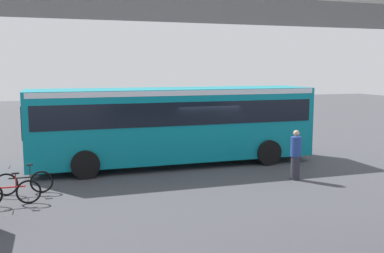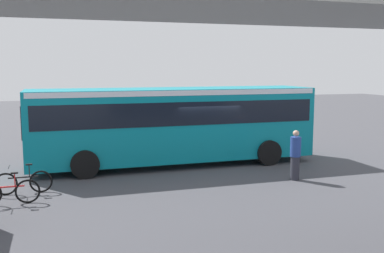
{
  "view_description": "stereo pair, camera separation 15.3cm",
  "coord_description": "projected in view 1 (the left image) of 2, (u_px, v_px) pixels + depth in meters",
  "views": [
    {
      "loc": [
        5.87,
        16.92,
        3.98
      ],
      "look_at": [
        0.4,
        0.05,
        1.6
      ],
      "focal_mm": 41.05,
      "sensor_mm": 36.0,
      "label": 1
    },
    {
      "loc": [
        5.72,
        16.97,
        3.98
      ],
      "look_at": [
        0.4,
        0.05,
        1.6
      ],
      "focal_mm": 41.05,
      "sensor_mm": 36.0,
      "label": 2
    }
  ],
  "objects": [
    {
      "name": "lane_dash_leftmost",
      "position": [
        286.0,
        143.0,
        23.32
      ],
      "size": [
        2.0,
        0.2,
        0.01
      ],
      "primitive_type": "cube",
      "color": "silver",
      "rests_on": "ground"
    },
    {
      "name": "lane_dash_right",
      "position": [
        50.0,
        157.0,
        19.66
      ],
      "size": [
        2.0,
        0.2,
        0.01
      ],
      "primitive_type": "cube",
      "color": "silver",
      "rests_on": "ground"
    },
    {
      "name": "lane_dash_left",
      "position": [
        216.0,
        147.0,
        22.1
      ],
      "size": [
        2.0,
        0.2,
        0.01
      ],
      "primitive_type": "cube",
      "color": "silver",
      "rests_on": "ground"
    },
    {
      "name": "city_bus",
      "position": [
        174.0,
        119.0,
        17.93
      ],
      "size": [
        11.54,
        2.85,
        3.15
      ],
      "color": "#0C8493",
      "rests_on": "ground"
    },
    {
      "name": "lane_dash_centre",
      "position": [
        138.0,
        152.0,
        20.88
      ],
      "size": [
        2.0,
        0.2,
        0.01
      ],
      "primitive_type": "cube",
      "color": "silver",
      "rests_on": "ground"
    },
    {
      "name": "bicycle_red",
      "position": [
        9.0,
        193.0,
        12.73
      ],
      "size": [
        1.77,
        0.44,
        0.96
      ],
      "color": "black",
      "rests_on": "ground"
    },
    {
      "name": "traffic_sign",
      "position": [
        62.0,
        114.0,
        20.06
      ],
      "size": [
        0.08,
        0.6,
        2.8
      ],
      "color": "slate",
      "rests_on": "ground"
    },
    {
      "name": "pedestrian",
      "position": [
        296.0,
        155.0,
        15.62
      ],
      "size": [
        0.38,
        0.38,
        1.79
      ],
      "color": "#2D2D38",
      "rests_on": "ground"
    },
    {
      "name": "ground",
      "position": [
        201.0,
        164.0,
        18.28
      ],
      "size": [
        80.0,
        80.0,
        0.0
      ],
      "primitive_type": "plane",
      "color": "#424247"
    },
    {
      "name": "bicycle_black",
      "position": [
        24.0,
        183.0,
        13.85
      ],
      "size": [
        1.77,
        0.44,
        0.96
      ],
      "color": "black",
      "rests_on": "ground"
    }
  ]
}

